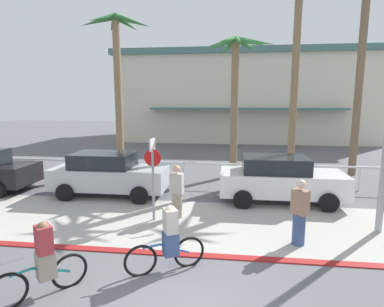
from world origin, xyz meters
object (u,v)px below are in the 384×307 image
at_px(cyclist_teal_0, 43,262).
at_px(cyclist_blue_1, 169,240).
at_px(pedestrian_0, 300,215).
at_px(palm_tree_3, 297,28).
at_px(palm_tree_2, 236,68).
at_px(pedestrian_1, 177,194).
at_px(car_white_2, 280,179).
at_px(car_silver_1, 109,174).
at_px(palm_tree_4, 363,33).
at_px(stop_sign_bike_lane, 153,168).
at_px(palm_tree_1, 117,60).

height_order(cyclist_teal_0, cyclist_blue_1, same).
bearing_deg(pedestrian_0, palm_tree_3, 81.65).
xyz_separation_m(palm_tree_2, pedestrian_0, (1.64, -7.42, -4.35)).
xyz_separation_m(palm_tree_3, pedestrian_1, (-4.64, -6.82, -6.27)).
bearing_deg(car_white_2, car_silver_1, 179.80).
relative_size(palm_tree_4, cyclist_teal_0, 6.16).
relative_size(stop_sign_bike_lane, pedestrian_0, 1.48).
bearing_deg(car_white_2, palm_tree_2, 112.95).
bearing_deg(cyclist_teal_0, palm_tree_2, 70.74).
distance_m(car_silver_1, car_white_2, 6.47).
height_order(palm_tree_1, pedestrian_0, palm_tree_1).
bearing_deg(palm_tree_2, car_silver_1, -141.17).
relative_size(car_silver_1, car_white_2, 1.00).
relative_size(palm_tree_2, pedestrian_0, 3.82).
height_order(palm_tree_2, cyclist_blue_1, palm_tree_2).
relative_size(palm_tree_1, cyclist_teal_0, 5.18).
bearing_deg(palm_tree_3, palm_tree_1, -173.67).
bearing_deg(palm_tree_2, car_white_2, -67.05).
distance_m(palm_tree_1, car_white_2, 9.57).
xyz_separation_m(car_white_2, pedestrian_1, (-3.44, -2.03, -0.08)).
height_order(palm_tree_4, cyclist_teal_0, palm_tree_4).
height_order(palm_tree_4, pedestrian_0, palm_tree_4).
bearing_deg(palm_tree_4, cyclist_blue_1, -125.91).
height_order(car_white_2, cyclist_teal_0, car_white_2).
height_order(palm_tree_2, pedestrian_0, palm_tree_2).
height_order(palm_tree_1, cyclist_blue_1, palm_tree_1).
xyz_separation_m(cyclist_blue_1, pedestrian_0, (3.07, 1.63, 0.11)).
xyz_separation_m(palm_tree_1, cyclist_blue_1, (4.29, -8.99, -4.92)).
distance_m(palm_tree_2, car_silver_1, 7.52).
xyz_separation_m(car_silver_1, pedestrian_0, (6.46, -3.55, -0.07)).
xyz_separation_m(stop_sign_bike_lane, car_silver_1, (-2.36, 2.36, -0.81)).
relative_size(pedestrian_0, pedestrian_1, 1.02).
bearing_deg(pedestrian_0, palm_tree_1, 135.00).
distance_m(palm_tree_3, car_white_2, 7.92).
bearing_deg(palm_tree_1, palm_tree_3, 6.33).
bearing_deg(palm_tree_4, palm_tree_3, -176.91).
relative_size(palm_tree_3, car_white_2, 2.12).
bearing_deg(pedestrian_1, stop_sign_bike_lane, -155.56).
relative_size(car_white_2, pedestrian_1, 2.59).
xyz_separation_m(car_silver_1, cyclist_blue_1, (3.39, -5.17, -0.18)).
distance_m(palm_tree_4, pedestrian_1, 11.99).
xyz_separation_m(cyclist_blue_1, pedestrian_1, (-0.35, 3.12, 0.09)).
bearing_deg(stop_sign_bike_lane, pedestrian_0, -16.07).
height_order(car_silver_1, cyclist_teal_0, car_silver_1).
bearing_deg(palm_tree_2, pedestrian_0, -77.56).
relative_size(palm_tree_4, pedestrian_1, 5.43).
xyz_separation_m(palm_tree_4, pedestrian_1, (-7.67, -6.98, -6.01)).
bearing_deg(palm_tree_2, palm_tree_3, 17.20).
distance_m(car_silver_1, pedestrian_1, 3.67).
height_order(stop_sign_bike_lane, pedestrian_0, stop_sign_bike_lane).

